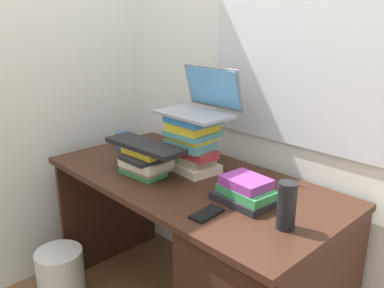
# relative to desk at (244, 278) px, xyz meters

# --- Properties ---
(wall_back) EXTENTS (6.00, 0.06, 2.60)m
(wall_back) POSITION_rel_desk_xyz_m (-0.36, 0.42, 0.89)
(wall_back) COLOR silver
(wall_back) RESTS_ON ground
(wall_left) EXTENTS (0.05, 6.00, 2.60)m
(wall_left) POSITION_rel_desk_xyz_m (-1.23, 0.03, 0.90)
(wall_left) COLOR silver
(wall_left) RESTS_ON ground
(desk) EXTENTS (1.42, 0.70, 0.74)m
(desk) POSITION_rel_desk_xyz_m (0.00, 0.00, 0.00)
(desk) COLOR #381E14
(desk) RESTS_ON ground
(book_stack_tall) EXTENTS (0.24, 0.20, 0.27)m
(book_stack_tall) POSITION_rel_desk_xyz_m (-0.41, 0.10, 0.48)
(book_stack_tall) COLOR beige
(book_stack_tall) RESTS_ON desk
(book_stack_keyboard_riser) EXTENTS (0.23, 0.18, 0.13)m
(book_stack_keyboard_riser) POSITION_rel_desk_xyz_m (-0.53, -0.09, 0.40)
(book_stack_keyboard_riser) COLOR #338C4C
(book_stack_keyboard_riser) RESTS_ON desk
(book_stack_side) EXTENTS (0.25, 0.17, 0.10)m
(book_stack_side) POSITION_rel_desk_xyz_m (-0.02, 0.01, 0.38)
(book_stack_side) COLOR black
(book_stack_side) RESTS_ON desk
(laptop) EXTENTS (0.35, 0.27, 0.22)m
(laptop) POSITION_rel_desk_xyz_m (-0.41, 0.16, 0.66)
(laptop) COLOR gray
(laptop) RESTS_ON book_stack_tall
(keyboard) EXTENTS (0.43, 0.16, 0.02)m
(keyboard) POSITION_rel_desk_xyz_m (-0.53, -0.09, 0.48)
(keyboard) COLOR black
(keyboard) RESTS_ON book_stack_keyboard_riser
(computer_mouse) EXTENTS (0.06, 0.10, 0.04)m
(computer_mouse) POSITION_rel_desk_xyz_m (-0.16, 0.05, 0.35)
(computer_mouse) COLOR #A5A8AD
(computer_mouse) RESTS_ON desk
(mug) EXTENTS (0.12, 0.08, 0.09)m
(mug) POSITION_rel_desk_xyz_m (-0.92, 0.05, 0.38)
(mug) COLOR #265999
(mug) RESTS_ON desk
(water_bottle) EXTENTS (0.07, 0.07, 0.17)m
(water_bottle) POSITION_rel_desk_xyz_m (0.20, -0.05, 0.42)
(water_bottle) COLOR black
(water_bottle) RESTS_ON desk
(cell_phone) EXTENTS (0.08, 0.14, 0.01)m
(cell_phone) POSITION_rel_desk_xyz_m (-0.05, -0.17, 0.34)
(cell_phone) COLOR black
(cell_phone) RESTS_ON desk
(wastebasket) EXTENTS (0.24, 0.24, 0.30)m
(wastebasket) POSITION_rel_desk_xyz_m (-0.88, -0.41, -0.25)
(wastebasket) COLOR silver
(wastebasket) RESTS_ON ground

